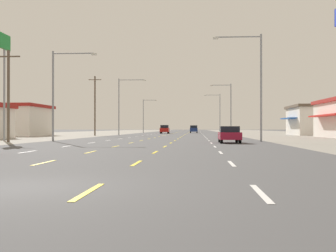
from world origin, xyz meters
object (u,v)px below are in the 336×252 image
(sedan_far_right_near, at_px, (229,134))
(suv_inner_left_mid, at_px, (165,129))
(streetlight_right_row_1, at_px, (229,105))
(streetlight_right_row_2, at_px, (218,110))
(streetlight_left_row_1, at_px, (122,102))
(suv_inner_right_midfar, at_px, (194,129))
(streetlight_right_row_0, at_px, (256,79))
(pole_sign_left_row_1, at_px, (4,59))
(streetlight_left_row_2, at_px, (145,113))
(streetlight_left_row_0, at_px, (58,88))

(sedan_far_right_near, bearing_deg, suv_inner_left_mid, 98.96)
(suv_inner_left_mid, height_order, streetlight_right_row_1, streetlight_right_row_1)
(streetlight_right_row_2, bearing_deg, streetlight_left_row_1, -117.09)
(suv_inner_right_midfar, distance_m, streetlight_right_row_0, 74.94)
(pole_sign_left_row_1, distance_m, streetlight_left_row_2, 74.50)
(streetlight_left_row_1, bearing_deg, streetlight_left_row_0, -90.07)
(pole_sign_left_row_1, xyz_separation_m, streetlight_left_row_2, (5.92, 74.19, -3.20))
(pole_sign_left_row_1, height_order, streetlight_left_row_1, pole_sign_left_row_1)
(sedan_far_right_near, height_order, streetlight_left_row_2, streetlight_left_row_2)
(streetlight_right_row_1, bearing_deg, streetlight_left_row_0, -117.18)
(streetlight_right_row_0, bearing_deg, pole_sign_left_row_1, 176.78)
(streetlight_left_row_2, bearing_deg, streetlight_right_row_2, 0.00)
(streetlight_left_row_2, bearing_deg, sedan_far_right_near, -78.19)
(sedan_far_right_near, bearing_deg, streetlight_right_row_2, 87.92)
(pole_sign_left_row_1, xyz_separation_m, streetlight_right_row_1, (25.46, 36.38, -3.02))
(suv_inner_right_midfar, relative_size, streetlight_right_row_2, 0.48)
(sedan_far_right_near, distance_m, streetlight_left_row_0, 17.53)
(streetlight_left_row_0, bearing_deg, streetlight_left_row_2, 90.10)
(sedan_far_right_near, height_order, streetlight_right_row_2, streetlight_right_row_2)
(sedan_far_right_near, height_order, pole_sign_left_row_1, pole_sign_left_row_1)
(suv_inner_left_mid, relative_size, streetlight_right_row_2, 0.48)
(streetlight_right_row_0, height_order, streetlight_right_row_2, streetlight_right_row_0)
(streetlight_right_row_0, bearing_deg, streetlight_right_row_1, 89.85)
(sedan_far_right_near, relative_size, streetlight_right_row_0, 0.44)
(pole_sign_left_row_1, relative_size, streetlight_right_row_1, 1.18)
(suv_inner_right_midfar, bearing_deg, streetlight_left_row_2, 175.11)
(pole_sign_left_row_1, bearing_deg, suv_inner_left_mid, 78.35)
(pole_sign_left_row_1, distance_m, streetlight_right_row_0, 25.51)
(streetlight_left_row_2, bearing_deg, streetlight_right_row_1, -62.67)
(suv_inner_right_midfar, bearing_deg, pole_sign_left_row_1, -104.55)
(suv_inner_left_mid, xyz_separation_m, streetlight_left_row_2, (-6.37, 14.56, 4.16))
(pole_sign_left_row_1, xyz_separation_m, streetlight_left_row_1, (6.09, 36.38, -2.34))
(streetlight_right_row_1, height_order, streetlight_left_row_2, streetlight_right_row_1)
(suv_inner_right_midfar, height_order, pole_sign_left_row_1, pole_sign_left_row_1)
(suv_inner_left_mid, height_order, streetlight_right_row_2, streetlight_right_row_2)
(suv_inner_left_mid, distance_m, streetlight_left_row_0, 61.52)
(suv_inner_right_midfar, relative_size, streetlight_right_row_1, 0.53)
(sedan_far_right_near, relative_size, suv_inner_left_mid, 0.92)
(streetlight_right_row_1, distance_m, streetlight_right_row_2, 37.81)
(streetlight_left_row_0, bearing_deg, sedan_far_right_near, -13.28)
(streetlight_right_row_0, bearing_deg, streetlight_left_row_1, 117.01)
(suv_inner_right_midfar, height_order, streetlight_left_row_0, streetlight_left_row_0)
(sedan_far_right_near, xyz_separation_m, pole_sign_left_row_1, (-22.54, 5.32, 7.63))
(sedan_far_right_near, height_order, streetlight_right_row_0, streetlight_right_row_0)
(streetlight_right_row_1, bearing_deg, pole_sign_left_row_1, -124.99)
(streetlight_left_row_1, bearing_deg, streetlight_left_row_2, 90.26)
(streetlight_left_row_0, xyz_separation_m, streetlight_left_row_2, (-0.13, 75.62, -0.06))
(sedan_far_right_near, distance_m, streetlight_right_row_2, 79.73)
(pole_sign_left_row_1, bearing_deg, suv_inner_right_midfar, 75.45)
(suv_inner_left_mid, distance_m, streetlight_left_row_1, 24.58)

